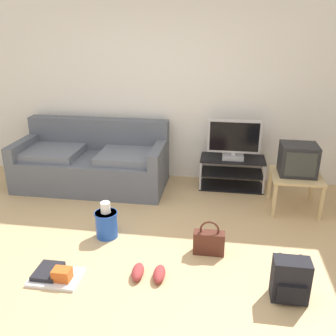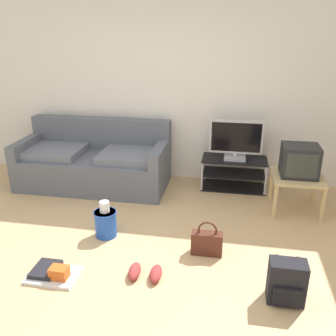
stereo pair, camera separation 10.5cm
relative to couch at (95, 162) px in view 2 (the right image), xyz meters
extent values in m
cube|color=tan|center=(0.96, -1.90, -0.34)|extent=(9.00, 9.80, 0.02)
cube|color=silver|center=(0.96, 0.55, 1.02)|extent=(9.00, 0.10, 2.70)
cube|color=#565B66|center=(0.00, -0.05, -0.11)|extent=(2.07, 0.95, 0.45)
cube|color=#565B66|center=(0.00, 0.32, 0.34)|extent=(2.07, 0.20, 0.45)
cube|color=#565B66|center=(-0.96, -0.05, 0.22)|extent=(0.14, 0.95, 0.21)
cube|color=#565B66|center=(0.96, -0.05, 0.22)|extent=(0.14, 0.95, 0.21)
cube|color=slate|center=(-0.57, -0.11, 0.17)|extent=(0.83, 0.66, 0.10)
cube|color=slate|center=(0.57, -0.11, 0.17)|extent=(0.83, 0.66, 0.10)
cube|color=black|center=(1.96, 0.22, 0.09)|extent=(0.89, 0.43, 0.02)
cube|color=black|center=(1.96, 0.22, -0.11)|extent=(0.85, 0.42, 0.02)
cube|color=black|center=(1.96, 0.22, -0.32)|extent=(0.89, 0.43, 0.02)
cylinder|color=#B7B7BC|center=(1.53, 0.01, -0.11)|extent=(0.03, 0.03, 0.43)
cylinder|color=#B7B7BC|center=(2.39, 0.01, -0.11)|extent=(0.03, 0.03, 0.43)
cylinder|color=#B7B7BC|center=(1.53, 0.42, -0.11)|extent=(0.03, 0.03, 0.43)
cylinder|color=#B7B7BC|center=(2.39, 0.42, -0.11)|extent=(0.03, 0.03, 0.43)
cube|color=#B2B2B7|center=(1.96, 0.20, 0.13)|extent=(0.29, 0.22, 0.05)
cube|color=#B2B2B7|center=(1.96, 0.20, 0.17)|extent=(0.05, 0.04, 0.04)
cube|color=#B2B2B7|center=(1.96, 0.20, 0.42)|extent=(0.72, 0.04, 0.46)
cube|color=black|center=(1.96, 0.17, 0.42)|extent=(0.66, 0.01, 0.40)
cube|color=tan|center=(2.72, -0.33, 0.11)|extent=(0.59, 0.59, 0.03)
cube|color=tan|center=(2.45, -0.60, -0.12)|extent=(0.04, 0.04, 0.43)
cube|color=tan|center=(2.98, -0.60, -0.12)|extent=(0.04, 0.04, 0.43)
cube|color=tan|center=(2.45, -0.07, -0.12)|extent=(0.04, 0.04, 0.43)
cube|color=tan|center=(2.98, -0.07, -0.12)|extent=(0.04, 0.04, 0.43)
cube|color=#232326|center=(2.72, -0.31, 0.31)|extent=(0.43, 0.36, 0.38)
cube|color=#333833|center=(2.72, -0.50, 0.31)|extent=(0.35, 0.01, 0.30)
cube|color=black|center=(2.42, -2.04, -0.14)|extent=(0.30, 0.18, 0.38)
cube|color=black|center=(2.42, -2.15, -0.21)|extent=(0.23, 0.04, 0.17)
cylinder|color=black|center=(2.33, -1.93, -0.13)|extent=(0.04, 0.04, 0.30)
cylinder|color=black|center=(2.50, -1.93, -0.13)|extent=(0.04, 0.04, 0.30)
cube|color=#4C2319|center=(1.72, -1.48, -0.21)|extent=(0.31, 0.12, 0.24)
torus|color=#4C2319|center=(1.72, -1.48, -0.06)|extent=(0.19, 0.02, 0.19)
cylinder|color=blue|center=(0.61, -1.33, -0.19)|extent=(0.23, 0.23, 0.29)
cylinder|color=blue|center=(0.61, -1.33, -0.05)|extent=(0.25, 0.25, 0.02)
cylinder|color=white|center=(0.61, -1.33, 0.01)|extent=(0.10, 0.10, 0.14)
ellipsoid|color=#993333|center=(1.10, -1.95, -0.29)|extent=(0.13, 0.26, 0.09)
ellipsoid|color=#993333|center=(1.30, -1.95, -0.29)|extent=(0.12, 0.25, 0.09)
cube|color=silver|center=(0.37, -2.10, -0.32)|extent=(0.45, 0.31, 0.03)
cube|color=#CC561E|center=(0.45, -2.14, -0.25)|extent=(0.16, 0.12, 0.11)
cube|color=black|center=(0.28, -2.07, -0.28)|extent=(0.22, 0.28, 0.04)
camera|label=1|loc=(1.79, -4.67, 1.82)|focal=39.38mm
camera|label=2|loc=(1.90, -4.66, 1.82)|focal=39.38mm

